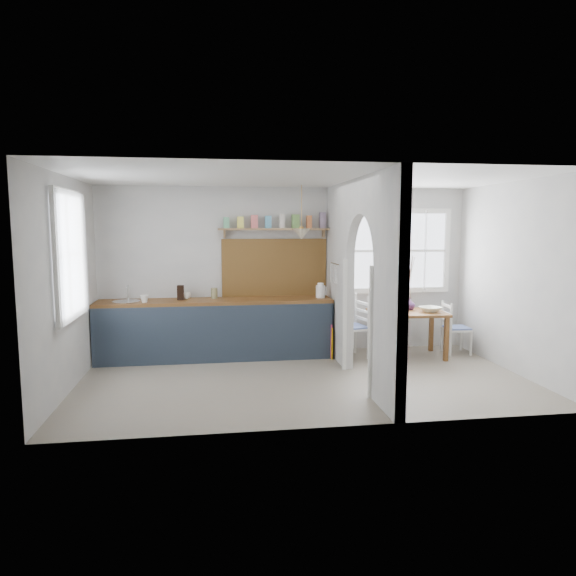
{
  "coord_description": "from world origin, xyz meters",
  "views": [
    {
      "loc": [
        -1.16,
        -6.4,
        1.99
      ],
      "look_at": [
        -0.15,
        0.52,
        1.15
      ],
      "focal_mm": 32.0,
      "sensor_mm": 36.0,
      "label": 1
    }
  ],
  "objects": [
    {
      "name": "nook_window",
      "position": [
        1.8,
        1.56,
        1.6
      ],
      "size": [
        1.76,
        0.1,
        1.3
      ],
      "primitive_type": null,
      "color": "white",
      "rests_on": "walls"
    },
    {
      "name": "table_cup",
      "position": [
        1.66,
        0.84,
        0.75
      ],
      "size": [
        0.11,
        0.11,
        0.1
      ],
      "primitive_type": "imported",
      "rotation": [
        0.0,
        0.0,
        -0.09
      ],
      "color": "#4B8C52",
      "rests_on": "dining_table"
    },
    {
      "name": "ceiling",
      "position": [
        0.0,
        0.0,
        2.6
      ],
      "size": [
        5.8,
        3.2,
        0.01
      ],
      "primitive_type": "cube",
      "color": "silver",
      "rests_on": "walls"
    },
    {
      "name": "mug_b",
      "position": [
        -1.57,
        1.42,
        0.95
      ],
      "size": [
        0.17,
        0.17,
        0.1
      ],
      "primitive_type": "imported",
      "rotation": [
        0.0,
        0.0,
        0.41
      ],
      "color": "white",
      "rests_on": "counter"
    },
    {
      "name": "utensil_rail",
      "position": [
        0.61,
        0.9,
        1.45
      ],
      "size": [
        0.02,
        0.5,
        0.02
      ],
      "primitive_type": "cylinder",
      "rotation": [
        1.57,
        0.0,
        0.0
      ],
      "color": "silver",
      "rests_on": "partition"
    },
    {
      "name": "shelf",
      "position": [
        -0.2,
        1.49,
        2.01
      ],
      "size": [
        1.75,
        0.2,
        0.21
      ],
      "color": "olive",
      "rests_on": "walls"
    },
    {
      "name": "bowl",
      "position": [
        2.1,
        0.9,
        0.74
      ],
      "size": [
        0.4,
        0.4,
        0.08
      ],
      "primitive_type": "imported",
      "rotation": [
        0.0,
        0.0,
        0.36
      ],
      "color": "white",
      "rests_on": "dining_table"
    },
    {
      "name": "floor",
      "position": [
        0.0,
        0.0,
        0.0
      ],
      "size": [
        5.8,
        3.2,
        0.01
      ],
      "primitive_type": "cube",
      "color": "gray",
      "rests_on": "ground"
    },
    {
      "name": "towel_orange",
      "position": [
        0.58,
        0.93,
        0.25
      ],
      "size": [
        0.02,
        0.03,
        0.48
      ],
      "primitive_type": "cube",
      "color": "orange",
      "rests_on": "counter"
    },
    {
      "name": "counter",
      "position": [
        -1.13,
        1.33,
        0.46
      ],
      "size": [
        3.5,
        0.6,
        0.9
      ],
      "color": "brown",
      "rests_on": "floor"
    },
    {
      "name": "kettle",
      "position": [
        0.47,
        1.27,
        1.01
      ],
      "size": [
        0.23,
        0.2,
        0.23
      ],
      "primitive_type": null,
      "rotation": [
        0.0,
        0.0,
        0.3
      ],
      "color": "white",
      "rests_on": "counter"
    },
    {
      "name": "towel_magenta",
      "position": [
        0.58,
        0.97,
        0.28
      ],
      "size": [
        0.02,
        0.03,
        0.51
      ],
      "primitive_type": "cube",
      "color": "#D6336C",
      "rests_on": "counter"
    },
    {
      "name": "kitchen_window",
      "position": [
        -2.87,
        0.0,
        1.65
      ],
      "size": [
        0.1,
        1.16,
        1.5
      ],
      "primitive_type": null,
      "color": "white",
      "rests_on": "walls"
    },
    {
      "name": "partition",
      "position": [
        0.7,
        0.06,
        1.45
      ],
      "size": [
        0.12,
        3.2,
        2.6
      ],
      "color": "silver",
      "rests_on": "floor"
    },
    {
      "name": "sink",
      "position": [
        -2.43,
        1.3,
        0.89
      ],
      "size": [
        0.4,
        0.4,
        0.02
      ],
      "primitive_type": "cylinder",
      "color": "silver",
      "rests_on": "counter"
    },
    {
      "name": "chair_left",
      "position": [
        0.89,
        1.05,
        0.48
      ],
      "size": [
        0.53,
        0.53,
        0.96
      ],
      "primitive_type": null,
      "rotation": [
        0.0,
        0.0,
        -1.34
      ],
      "color": "silver",
      "rests_on": "floor"
    },
    {
      "name": "dining_table",
      "position": [
        1.76,
        0.98,
        0.35
      ],
      "size": [
        1.17,
        0.82,
        0.7
      ],
      "primitive_type": null,
      "rotation": [
        0.0,
        0.0,
        -0.07
      ],
      "color": "brown",
      "rests_on": "floor"
    },
    {
      "name": "vase",
      "position": [
        1.85,
        1.13,
        0.8
      ],
      "size": [
        0.19,
        0.19,
        0.19
      ],
      "primitive_type": "imported",
      "rotation": [
        0.0,
        0.0,
        -0.03
      ],
      "color": "#4F295A",
      "rests_on": "dining_table"
    },
    {
      "name": "mug_a",
      "position": [
        -2.15,
        1.15,
        0.95
      ],
      "size": [
        0.15,
        0.15,
        0.11
      ],
      "primitive_type": "imported",
      "rotation": [
        0.0,
        0.0,
        -0.39
      ],
      "color": "white",
      "rests_on": "counter"
    },
    {
      "name": "walls",
      "position": [
        0.0,
        0.0,
        1.3
      ],
      "size": [
        5.81,
        3.21,
        2.6
      ],
      "color": "silver",
      "rests_on": "floor"
    },
    {
      "name": "jar",
      "position": [
        -1.15,
        1.42,
        0.98
      ],
      "size": [
        0.13,
        0.13,
        0.16
      ],
      "primitive_type": "cylinder",
      "rotation": [
        0.0,
        0.0,
        0.36
      ],
      "color": "olive",
      "rests_on": "counter"
    },
    {
      "name": "knife_block",
      "position": [
        -1.65,
        1.38,
        1.01
      ],
      "size": [
        0.1,
        0.14,
        0.21
      ],
      "primitive_type": "cube",
      "rotation": [
        0.0,
        0.0,
        -0.0
      ],
      "color": "black",
      "rests_on": "counter"
    },
    {
      "name": "pendant_lamp",
      "position": [
        0.15,
        1.15,
        1.88
      ],
      "size": [
        0.26,
        0.26,
        0.16
      ],
      "primitive_type": "cone",
      "color": "beige",
      "rests_on": "ceiling"
    },
    {
      "name": "backsplash",
      "position": [
        -0.2,
        1.58,
        1.35
      ],
      "size": [
        1.65,
        0.03,
        0.9
      ],
      "primitive_type": "cube",
      "color": "brown",
      "rests_on": "walls"
    },
    {
      "name": "chair_right",
      "position": [
        2.62,
        1.06,
        0.41
      ],
      "size": [
        0.39,
        0.39,
        0.82
      ],
      "primitive_type": null,
      "rotation": [
        0.0,
        0.0,
        1.53
      ],
      "color": "silver",
      "rests_on": "floor"
    },
    {
      "name": "plate",
      "position": [
        1.47,
        0.95,
        0.71
      ],
      "size": [
        0.18,
        0.18,
        0.01
      ],
      "primitive_type": "cylinder",
      "rotation": [
        0.0,
        0.0,
        -0.03
      ],
      "color": "black",
      "rests_on": "dining_table"
    }
  ]
}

